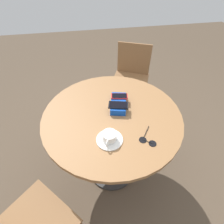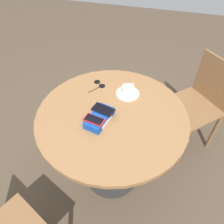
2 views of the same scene
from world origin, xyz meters
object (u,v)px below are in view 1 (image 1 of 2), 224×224
at_px(round_table, 112,127).
at_px(phone_black, 118,105).
at_px(phone_red, 119,96).
at_px(saucer, 110,140).
at_px(coffee_cup, 109,137).
at_px(phone_box, 118,104).
at_px(sunglasses, 147,141).
at_px(chair_near_window, 131,79).

xyz_separation_m(round_table, phone_black, (-0.03, 0.05, 0.19)).
distance_m(round_table, phone_red, 0.24).
relative_size(phone_red, saucer, 0.80).
relative_size(phone_black, coffee_cup, 1.30).
height_order(round_table, phone_box, phone_box).
height_order(round_table, sunglasses, sunglasses).
bearing_deg(chair_near_window, coffee_cup, -22.19).
bearing_deg(phone_box, coffee_cup, -21.35).
bearing_deg(coffee_cup, phone_box, 158.65).
height_order(phone_red, coffee_cup, coffee_cup).
bearing_deg(phone_black, chair_near_window, 158.05).
bearing_deg(phone_red, chair_near_window, 157.35).
relative_size(round_table, phone_black, 6.54).
bearing_deg(phone_box, round_table, -38.86).
bearing_deg(round_table, phone_box, 141.14).
bearing_deg(sunglasses, saucer, -101.77).
bearing_deg(phone_box, phone_red, 159.86).
height_order(round_table, phone_black, phone_black).
relative_size(round_table, coffee_cup, 8.48).
bearing_deg(sunglasses, chair_near_window, 169.37).
bearing_deg(saucer, round_table, 166.01).
height_order(phone_red, saucer, phone_red).
bearing_deg(coffee_cup, chair_near_window, 157.81).
relative_size(saucer, chair_near_window, 0.19).
bearing_deg(phone_black, sunglasses, 22.66).
bearing_deg(round_table, phone_black, 117.80).
relative_size(phone_red, phone_black, 0.87).
xyz_separation_m(round_table, sunglasses, (0.27, 0.17, 0.14)).
height_order(phone_black, coffee_cup, coffee_cup).
distance_m(phone_box, chair_near_window, 0.91).
bearing_deg(phone_black, coffee_cup, -22.95).
relative_size(phone_box, saucer, 1.38).
height_order(phone_black, sunglasses, phone_black).
height_order(sunglasses, chair_near_window, chair_near_window).
distance_m(phone_red, sunglasses, 0.41).
bearing_deg(saucer, chair_near_window, 157.82).
relative_size(phone_box, sunglasses, 1.42).
xyz_separation_m(phone_red, sunglasses, (0.39, 0.10, -0.05)).
distance_m(phone_box, saucer, 0.32).
bearing_deg(coffee_cup, phone_black, 157.05).
distance_m(phone_red, chair_near_window, 0.88).
relative_size(phone_box, coffee_cup, 1.95).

